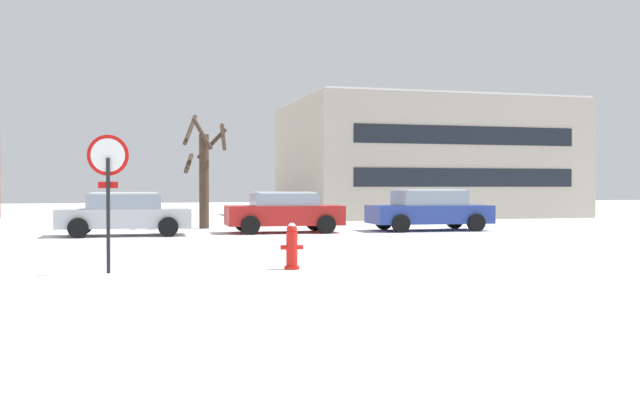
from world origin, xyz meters
The scene contains 9 objects.
ground_plane centered at (0.00, 0.00, 0.00)m, with size 120.00×120.00×0.00m, color white.
road_surface centered at (0.00, 3.74, 0.00)m, with size 80.00×9.48×0.00m.
stop_sign centered at (-1.32, -1.41, 1.81)m, with size 0.75×0.18×2.58m.
fire_hydrant centered at (2.13, -1.63, 0.46)m, with size 0.44×0.30×0.91m.
parked_car_silver centered at (-0.85, 9.52, 0.73)m, with size 4.32×2.20×1.43m.
parked_car_red centered at (4.56, 9.68, 0.74)m, with size 4.10×2.16×1.43m.
parked_car_blue centered at (9.97, 9.47, 0.77)m, with size 4.47×2.29×1.52m.
tree_far_mid centered at (2.18, 13.09, 2.23)m, with size 1.81×1.88×4.44m.
building_far_right centered at (15.46, 22.59, 3.13)m, with size 14.57×10.66×6.27m.
Camera 1 is at (-1.26, -15.74, 1.61)m, focal length 41.84 mm.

